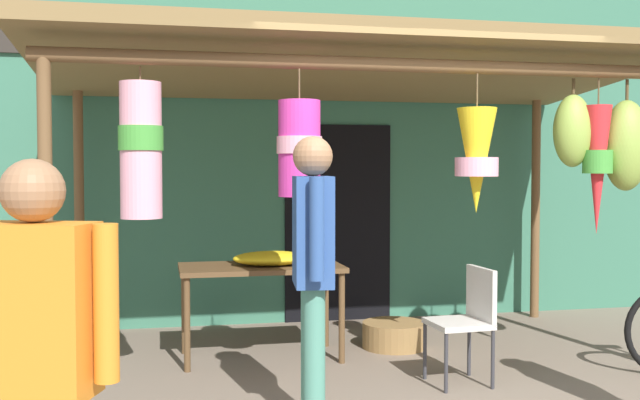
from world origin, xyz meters
name	(u,v)px	position (x,y,z in m)	size (l,w,h in m)	color
ground_plane	(432,391)	(0.00, 0.00, 0.00)	(30.00, 30.00, 0.00)	#756656
shop_facade	(342,105)	(0.00, 2.65, 2.21)	(9.46, 0.29, 4.42)	#387056
market_stall_canopy	(364,86)	(-0.22, 1.02, 2.23)	(5.05, 2.58, 2.57)	brown
display_table	(261,276)	(-1.05, 1.15, 0.68)	(1.32, 0.68, 0.77)	brown
flower_heap_on_table	(272,258)	(-0.96, 1.13, 0.82)	(0.62, 0.43, 0.11)	yellow
folding_chair	(468,314)	(0.32, 0.13, 0.50)	(0.42, 0.42, 0.84)	beige
wicker_basket_by_table	(394,335)	(0.13, 1.26, 0.11)	(0.55, 0.55, 0.22)	olive
customer_foreground	(313,255)	(-0.97, -0.56, 1.04)	(0.26, 0.59, 1.75)	#4C8E7A
shopper_by_bananas	(35,352)	(-2.28, -2.24, 0.94)	(0.56, 0.34, 1.59)	#B23347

